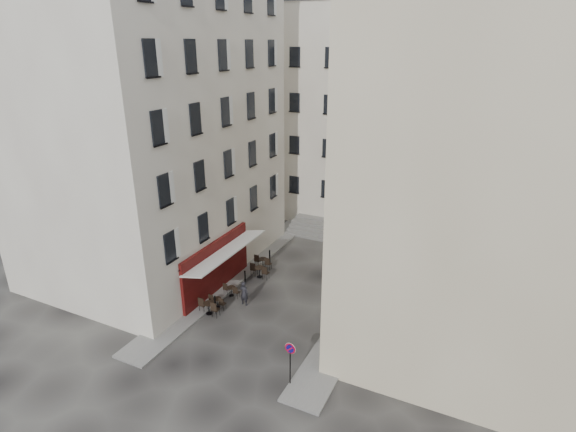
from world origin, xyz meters
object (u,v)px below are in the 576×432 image
Objects in this scene: no_parking_sign at (290,356)px; bistro_table_b at (217,302)px; bistro_table_a at (209,307)px; pedestrian at (244,293)px.

no_parking_sign is 8.05m from bistro_table_b.
bistro_table_a is at bearing -92.24° from bistro_table_b.
pedestrian is at bearing 37.48° from bistro_table_b.
bistro_table_b is 0.71× the size of pedestrian.
bistro_table_a is (-6.86, 3.28, -1.18)m from no_parking_sign.
no_parking_sign is 7.55m from pedestrian.
pedestrian reaches higher than bistro_table_b.
bistro_table_a is 0.81m from bistro_table_b.
pedestrian reaches higher than bistro_table_a.
no_parking_sign is 1.47× the size of pedestrian.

